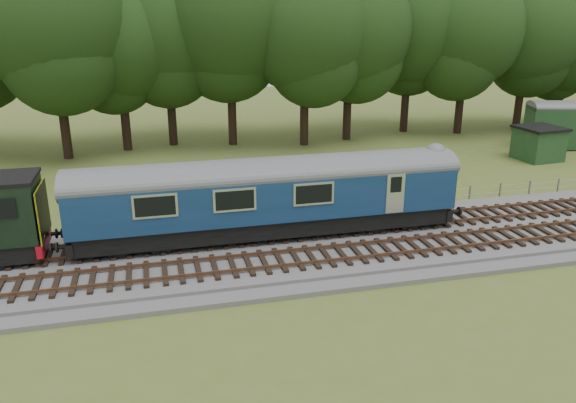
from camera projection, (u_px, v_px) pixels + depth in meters
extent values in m
plane|color=#526224|center=(330.00, 248.00, 26.41)|extent=(120.00, 120.00, 0.00)
cube|color=#4C4C4F|center=(330.00, 245.00, 26.35)|extent=(70.00, 7.00, 0.35)
cube|color=brown|center=(326.00, 233.00, 26.88)|extent=(66.50, 0.07, 0.14)
cube|color=brown|center=(317.00, 223.00, 28.20)|extent=(66.50, 0.07, 0.14)
cube|color=brown|center=(347.00, 258.00, 24.12)|extent=(66.50, 0.07, 0.14)
cube|color=brown|center=(337.00, 246.00, 25.44)|extent=(66.50, 0.07, 0.14)
cube|color=black|center=(269.00, 222.00, 26.75)|extent=(17.46, 2.52, 0.85)
cube|color=#0E2B4D|center=(268.00, 193.00, 26.29)|extent=(18.00, 2.80, 2.05)
cube|color=yellow|center=(442.00, 187.00, 28.48)|extent=(0.06, 2.74, 1.30)
cube|color=black|center=(385.00, 215.00, 28.19)|extent=(2.60, 2.00, 0.55)
cube|color=black|center=(139.00, 237.00, 25.43)|extent=(2.60, 2.00, 0.55)
cube|color=black|center=(9.00, 209.00, 23.66)|extent=(2.40, 2.55, 2.60)
cube|color=#AC0D1B|center=(44.00, 241.00, 24.44)|extent=(0.25, 2.60, 0.55)
cube|color=yellow|center=(43.00, 211.00, 24.02)|extent=(0.06, 2.55, 2.30)
imported|color=#FC450D|center=(38.00, 244.00, 23.65)|extent=(0.81, 0.77, 1.87)
cube|color=#1B3C1E|center=(538.00, 144.00, 41.92)|extent=(3.03, 3.03, 2.31)
cube|color=black|center=(541.00, 128.00, 41.52)|extent=(3.33, 3.33, 0.18)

